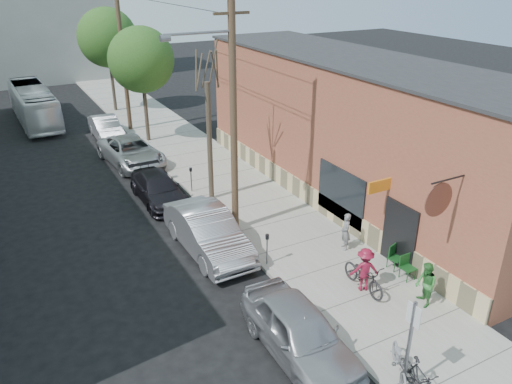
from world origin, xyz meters
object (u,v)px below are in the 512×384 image
patron_grey (346,232)px  car_4 (106,128)px  tree_leafy_far (107,38)px  car_3 (131,152)px  parking_meter_near (267,244)px  utility_pole_near (232,106)px  parked_bike_a (420,381)px  patron_green (426,285)px  cyclist (364,269)px  sign_post (410,339)px  tree_leafy_mid (141,60)px  parking_meter_far (191,176)px  tree_bare (210,143)px  parked_bike_b (400,362)px  car_1 (208,232)px  car_0 (300,332)px  patio_chair_a (395,258)px  patio_chair_b (408,268)px  bus (34,104)px  car_2 (158,189)px

patron_grey → car_4: bearing=-143.8°
tree_leafy_far → car_3: tree_leafy_far is taller
parking_meter_near → tree_leafy_far: (0.55, 24.56, 4.54)m
utility_pole_near → parked_bike_a: 11.38m
patron_green → cyclist: cyclist is taller
sign_post → tree_leafy_mid: 23.45m
parking_meter_far → patron_green: patron_green is taller
tree_bare → parked_bike_b: 13.07m
parking_meter_near → car_1: car_1 is taller
tree_leafy_far → car_4: 8.23m
patron_grey → car_1: 5.34m
parked_bike_b → car_1: bearing=135.0°
tree_leafy_far → car_0: tree_leafy_far is taller
parking_meter_near → patron_grey: size_ratio=0.82×
sign_post → parking_meter_far: size_ratio=2.26×
car_3 → parking_meter_far: bearing=-80.7°
patio_chair_a → parked_bike_a: 6.03m
patio_chair_b → tree_leafy_far: bearing=96.4°
utility_pole_near → patio_chair_b: utility_pole_near is taller
car_0 → tree_leafy_mid: bearing=85.9°
tree_leafy_far → car_4: (-2.16, -6.32, -4.81)m
patio_chair_b → bus: (-9.07, 27.59, 0.73)m
patio_chair_b → car_4: 22.14m
parking_meter_far → patron_green: (3.27, -12.05, -0.06)m
patron_green → parked_bike_b: patron_green is taller
parked_bike_a → car_2: (-2.01, 14.75, -0.01)m
tree_leafy_mid → car_1: size_ratio=1.35×
car_3 → parked_bike_b: bearing=-90.4°
cyclist → car_4: (-3.70, 21.19, -0.22)m
tree_leafy_mid → cyclist: bearing=-85.4°
parking_meter_near → car_2: 7.64m
parked_bike_b → patio_chair_a: bearing=81.7°
cyclist → patio_chair_b: bearing=-165.3°
cyclist → car_2: 11.08m
utility_pole_near → parked_bike_b: size_ratio=5.59×
tree_leafy_mid → patio_chair_a: bearing=-79.7°
sign_post → tree_bare: 13.32m
parking_meter_near → car_3: bearing=96.4°
sign_post → utility_pole_near: bearing=89.8°
tree_bare → bus: bearing=107.6°
tree_leafy_far → car_3: 12.78m
patron_grey → car_0: size_ratio=0.33×
car_4 → patron_grey: bearing=-75.4°
tree_leafy_mid → parked_bike_a: 23.98m
utility_pole_near → car_4: (-1.75, 15.20, -4.69)m
car_4 → parking_meter_near: bearing=-84.7°
tree_bare → parked_bike_a: (-0.24, -13.62, -2.27)m
patio_chair_a → sign_post: bearing=-148.6°
parking_meter_far → patron_green: size_ratio=0.80×
parking_meter_far → tree_bare: bearing=-64.8°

